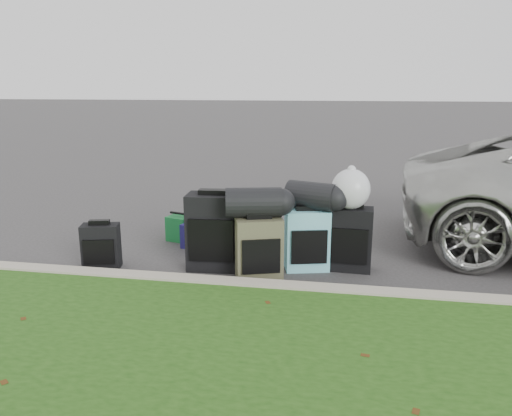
% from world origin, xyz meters
% --- Properties ---
extents(ground, '(120.00, 120.00, 0.00)m').
position_xyz_m(ground, '(0.00, 0.00, 0.00)').
color(ground, '#383535').
rests_on(ground, ground).
extents(curb, '(120.00, 0.18, 0.15)m').
position_xyz_m(curb, '(0.00, -1.00, 0.07)').
color(curb, '#9E937F').
rests_on(curb, ground).
extents(suitcase_small_black, '(0.43, 0.30, 0.48)m').
position_xyz_m(suitcase_small_black, '(-1.65, -0.54, 0.24)').
color(suitcase_small_black, black).
rests_on(suitcase_small_black, ground).
extents(suitcase_large_black_left, '(0.59, 0.38, 0.81)m').
position_xyz_m(suitcase_large_black_left, '(-0.45, -0.33, 0.41)').
color(suitcase_large_black_left, black).
rests_on(suitcase_large_black_left, ground).
extents(suitcase_olive, '(0.53, 0.42, 0.63)m').
position_xyz_m(suitcase_olive, '(0.06, -0.54, 0.32)').
color(suitcase_olive, '#3F3F2A').
rests_on(suitcase_olive, ground).
extents(suitcase_teal, '(0.51, 0.37, 0.65)m').
position_xyz_m(suitcase_teal, '(0.52, -0.19, 0.32)').
color(suitcase_teal, '#589DB3').
rests_on(suitcase_teal, ground).
extents(suitcase_large_black_right, '(0.46, 0.29, 0.67)m').
position_xyz_m(suitcase_large_black_right, '(0.97, -0.12, 0.34)').
color(suitcase_large_black_right, black).
rests_on(suitcase_large_black_right, ground).
extents(tote_green, '(0.33, 0.29, 0.31)m').
position_xyz_m(tote_green, '(-1.15, 0.55, 0.16)').
color(tote_green, '#176B30').
rests_on(tote_green, ground).
extents(tote_navy, '(0.33, 0.29, 0.29)m').
position_xyz_m(tote_navy, '(-0.87, 0.29, 0.15)').
color(tote_navy, navy).
rests_on(tote_navy, ground).
extents(duffel_left, '(0.61, 0.42, 0.30)m').
position_xyz_m(duffel_left, '(-0.00, -0.50, 0.78)').
color(duffel_left, black).
rests_on(duffel_left, suitcase_olive).
extents(duffel_right, '(0.58, 0.45, 0.29)m').
position_xyz_m(duffel_right, '(0.55, -0.13, 0.79)').
color(duffel_right, black).
rests_on(duffel_right, suitcase_teal).
extents(trash_bag, '(0.40, 0.40, 0.40)m').
position_xyz_m(trash_bag, '(0.95, -0.12, 0.87)').
color(trash_bag, silver).
rests_on(trash_bag, suitcase_large_black_right).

